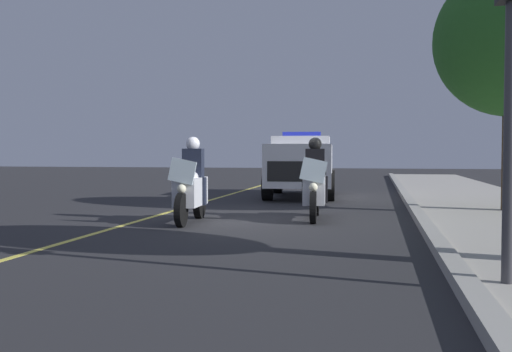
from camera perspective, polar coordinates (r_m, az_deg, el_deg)
The scene contains 8 objects.
ground_plane at distance 12.38m, azimuth -0.19°, elevation -4.20°, with size 80.00×80.00×0.00m, color #28282B.
curb_strip at distance 12.15m, azimuth 15.73°, elevation -4.06°, with size 48.00×0.24×0.15m, color #9E9B93.
lane_stripe_center at distance 13.02m, azimuth -9.95°, elevation -3.90°, with size 48.00×0.12×0.01m, color #E0D14C.
police_motorcycle_lead_left at distance 11.82m, azimuth -6.33°, elevation -1.12°, with size 2.14×0.61×1.72m.
police_motorcycle_lead_right at distance 12.33m, azimuth 5.71°, elevation -0.98°, with size 2.14×0.61×1.72m.
police_suv at distance 18.58m, azimuth 4.44°, elevation 1.26°, with size 5.02×2.33×2.05m.
traffic_light at distance 6.45m, azimuth 23.62°, elevation 14.30°, with size 0.38×0.28×3.65m.
tree_mid_block at distance 14.59m, azimuth 23.62°, elevation 11.93°, with size 3.44×3.44×5.52m.
Camera 1 is at (12.04, 2.50, 1.41)m, focal length 41.22 mm.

